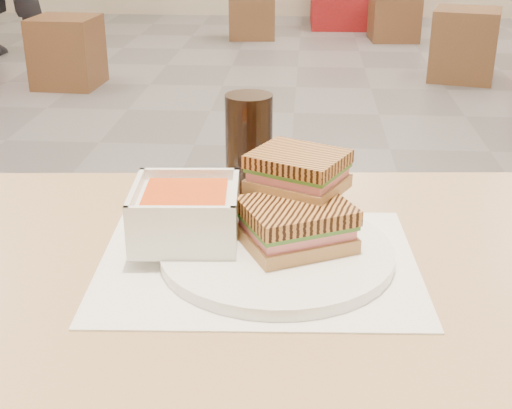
# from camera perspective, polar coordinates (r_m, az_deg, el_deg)

# --- Properties ---
(main_table) EXTENTS (1.25, 0.79, 0.75)m
(main_table) POSITION_cam_1_polar(r_m,az_deg,el_deg) (0.90, 0.94, -12.30)
(main_table) COLOR #A2744F
(main_table) RESTS_ON ground
(tray_liner) EXTENTS (0.41, 0.32, 0.00)m
(tray_liner) POSITION_cam_1_polar(r_m,az_deg,el_deg) (0.87, 0.17, -4.75)
(tray_liner) COLOR white
(tray_liner) RESTS_ON main_table
(plate) EXTENTS (0.29, 0.29, 0.02)m
(plate) POSITION_cam_1_polar(r_m,az_deg,el_deg) (0.87, 1.70, -3.96)
(plate) COLOR white
(plate) RESTS_ON tray_liner
(soup_bowl) EXTENTS (0.14, 0.14, 0.07)m
(soup_bowl) POSITION_cam_1_polar(r_m,az_deg,el_deg) (0.89, -5.71, -0.86)
(soup_bowl) COLOR white
(soup_bowl) RESTS_ON plate
(panini_lower) EXTENTS (0.16, 0.15, 0.06)m
(panini_lower) POSITION_cam_1_polar(r_m,az_deg,el_deg) (0.87, 3.29, -1.64)
(panini_lower) COLOR tan
(panini_lower) RESTS_ON plate
(panini_upper) EXTENTS (0.14, 0.13, 0.05)m
(panini_upper) POSITION_cam_1_polar(r_m,az_deg,el_deg) (0.90, 3.44, 2.70)
(panini_upper) COLOR tan
(panini_upper) RESTS_ON panini_lower
(cola_glass) EXTENTS (0.07, 0.07, 0.15)m
(cola_glass) POSITION_cam_1_polar(r_m,az_deg,el_deg) (1.06, -0.57, 4.91)
(cola_glass) COLOR black
(cola_glass) RESTS_ON main_table
(bg_chair_0r) EXTENTS (0.43, 0.43, 0.46)m
(bg_chair_0r) POSITION_cam_1_polar(r_m,az_deg,el_deg) (4.95, -15.07, 11.87)
(bg_chair_0r) COLOR brown
(bg_chair_0r) RESTS_ON ground
(bg_chair_1l) EXTENTS (0.52, 0.52, 0.48)m
(bg_chair_1l) POSITION_cam_1_polar(r_m,az_deg,el_deg) (5.17, 16.56, 12.33)
(bg_chair_1l) COLOR brown
(bg_chair_1l) RESTS_ON ground
(bg_chair_2l) EXTENTS (0.44, 0.44, 0.46)m
(bg_chair_2l) POSITION_cam_1_polar(r_m,az_deg,el_deg) (6.56, -0.36, 15.35)
(bg_chair_2l) COLOR brown
(bg_chair_2l) RESTS_ON ground
(bg_chair_2r) EXTENTS (0.44, 0.44, 0.46)m
(bg_chair_2r) POSITION_cam_1_polar(r_m,az_deg,el_deg) (6.56, 11.17, 14.97)
(bg_chair_2r) COLOR brown
(bg_chair_2r) RESTS_ON ground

